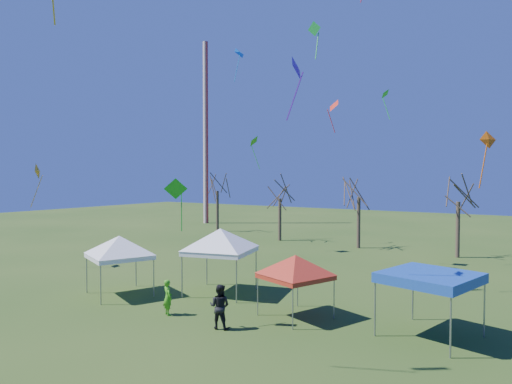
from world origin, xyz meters
TOP-DOWN VIEW (x-y plane):
  - ground at (0.00, 0.00)m, footprint 140.00×140.00m
  - radio_mast at (-28.00, 34.00)m, footprint 0.70×0.70m
  - tree_0 at (-20.85, 27.38)m, footprint 3.83×3.83m
  - tree_1 at (-10.77, 24.65)m, footprint 3.42×3.42m
  - tree_2 at (-2.37, 24.38)m, footprint 3.71×3.71m
  - tree_3 at (6.03, 24.04)m, footprint 3.59×3.59m
  - tent_white_west at (-7.60, 1.50)m, footprint 3.96×3.96m
  - tent_white_mid at (-3.16, 4.79)m, footprint 4.61×4.61m
  - tent_red at (2.38, 3.25)m, footprint 3.54×3.54m
  - tent_blue at (8.18, 3.90)m, footprint 4.03×4.03m
  - person_green at (-2.81, 0.27)m, footprint 0.72×0.61m
  - person_dark at (0.41, 0.07)m, footprint 1.08×0.93m
  - kite_18 at (1.05, 7.95)m, footprint 0.83×0.36m
  - kite_1 at (-1.45, -0.61)m, footprint 1.09×1.06m
  - kite_19 at (2.03, 17.61)m, footprint 0.64×0.87m
  - kite_11 at (-1.15, 15.73)m, footprint 1.36×1.27m
  - kite_17 at (9.60, 9.64)m, footprint 0.88×0.86m
  - kite_13 at (-9.27, 17.51)m, footprint 0.97×1.28m
  - kite_14 at (-18.77, 3.70)m, footprint 1.12×1.16m
  - kite_27 at (3.73, 0.78)m, footprint 0.73×1.12m
  - kite_2 at (-13.22, 21.03)m, footprint 1.08×1.49m

SIDE VIEW (x-z plane):
  - ground at x=0.00m, z-range 0.00..0.00m
  - person_green at x=-2.81m, z-range 0.00..1.67m
  - person_dark at x=0.41m, z-range 0.00..1.91m
  - tent_blue at x=8.18m, z-range 1.10..3.71m
  - tent_red at x=2.38m, z-range 1.02..4.36m
  - tent_white_west at x=-7.60m, z-range 1.16..4.92m
  - tent_white_mid at x=-3.16m, z-range 1.29..5.47m
  - tree_1 at x=-10.77m, z-range 2.02..9.56m
  - kite_1 at x=-1.45m, z-range 4.81..7.13m
  - tree_3 at x=6.03m, z-range 2.12..10.03m
  - tree_2 at x=-2.37m, z-range 2.20..10.38m
  - tree_0 at x=-20.85m, z-range 2.27..10.70m
  - kite_14 at x=-18.77m, z-range 5.26..8.45m
  - kite_17 at x=9.60m, z-range 6.83..9.68m
  - kite_13 at x=-9.27m, z-range 8.06..10.98m
  - kite_27 at x=3.73m, z-range 9.46..12.08m
  - kite_11 at x=-1.15m, z-range 10.44..12.90m
  - kite_19 at x=2.03m, z-range 11.34..13.54m
  - radio_mast at x=-28.00m, z-range 0.00..25.00m
  - kite_18 at x=1.05m, z-range 13.59..15.74m
  - kite_2 at x=-13.22m, z-range 16.71..20.10m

